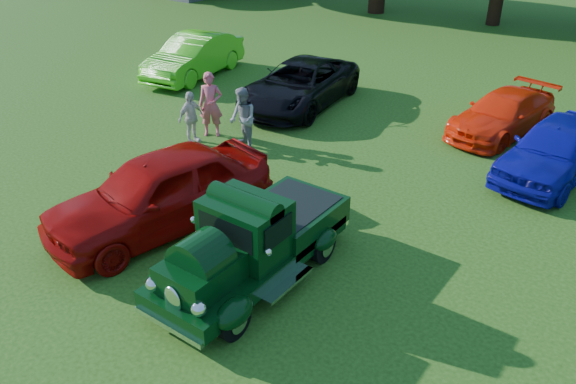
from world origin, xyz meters
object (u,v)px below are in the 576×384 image
Objects in this scene: red_convertible at (160,192)px; back_car_orange at (503,114)px; back_car_black at (300,84)px; spectator_grey at (243,119)px; back_car_blue at (556,149)px; spectator_white at (191,117)px; spectator_pink at (211,105)px; back_car_lime at (194,56)px; hero_pickup at (254,243)px.

back_car_orange is (4.29, 9.63, -0.24)m from red_convertible.
red_convertible reaches higher than back_car_black.
back_car_blue is at bearing 51.49° from spectator_grey.
spectator_white is at bearing -128.29° from back_car_orange.
back_car_blue is at bearing 63.11° from red_convertible.
spectator_pink is at bearing -131.56° from back_car_orange.
back_car_lime is 7.17m from spectator_grey.
back_car_black is 6.49m from back_car_orange.
back_car_blue is 9.81m from spectator_white.
spectator_pink is 1.10× the size of spectator_grey.
spectator_pink is at bearing 139.37° from hero_pickup.
back_car_orange is (11.49, 1.29, -0.17)m from back_car_lime.
back_car_orange is at bearing 1.66° from spectator_pink.
spectator_white is (-1.43, -0.61, -0.11)m from spectator_grey.
red_convertible is at bearing -142.06° from spectator_white.
back_car_orange is 0.96× the size of back_car_blue.
back_car_orange is at bearing 6.60° from back_car_black.
back_car_blue is (13.47, -0.76, -0.03)m from back_car_lime.
red_convertible is at bearing -83.49° from back_car_black.
spectator_pink is at bearing -152.06° from back_car_blue.
spectator_grey is at bearing -40.87° from spectator_pink.
hero_pickup is at bearing -20.01° from spectator_grey.
back_car_black is 3.48× the size of spectator_white.
red_convertible is at bearing 175.68° from hero_pickup.
hero_pickup is at bearing -87.49° from back_car_orange.
back_car_blue is (1.98, -2.05, 0.14)m from back_car_orange.
hero_pickup reaches higher than back_car_black.
spectator_pink reaches higher than back_car_blue.
red_convertible is 4.47m from spectator_grey.
back_car_lime reaches higher than back_car_orange.
back_car_blue is at bearing -65.23° from spectator_white.
spectator_grey is 1.56m from spectator_white.
spectator_pink is 0.77m from spectator_white.
back_car_blue is 9.45m from spectator_pink.
spectator_white reaches higher than back_car_black.
hero_pickup is 13.12m from back_car_lime.
back_car_black is at bearing -174.96° from back_car_blue.
spectator_white is (-9.00, -3.91, 0.01)m from back_car_blue.
spectator_grey is (5.90, -4.06, 0.08)m from back_car_lime.
hero_pickup is 2.92× the size of spectator_white.
hero_pickup is at bearing -105.97° from back_car_blue.
spectator_grey reaches higher than spectator_white.
back_car_lime reaches higher than back_car_black.
spectator_white is (-0.73, -4.38, 0.03)m from back_car_black.
hero_pickup is 7.09m from spectator_pink.
back_car_blue is 2.33× the size of spectator_pink.
back_car_lime reaches higher than spectator_white.
back_car_black is (-4.76, 8.26, -0.02)m from hero_pickup.
spectator_grey reaches higher than back_car_orange.
spectator_pink reaches higher than red_convertible.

